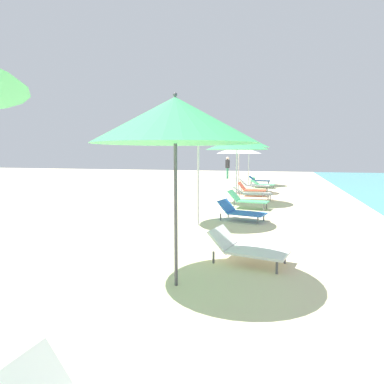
# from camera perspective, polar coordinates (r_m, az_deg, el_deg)

# --- Properties ---
(umbrella_third) EXTENTS (2.33, 2.33, 2.75)m
(umbrella_third) POSITION_cam_1_polar(r_m,az_deg,el_deg) (4.66, -2.92, 12.25)
(umbrella_third) COLOR #4C4C51
(umbrella_third) RESTS_ON ground
(lounger_third_shoreside) EXTENTS (1.44, 0.94, 0.57)m
(lounger_third_shoreside) POSITION_cam_1_polar(r_m,az_deg,el_deg) (5.93, 9.49, -9.47)
(lounger_third_shoreside) COLOR white
(lounger_third_shoreside) RESTS_ON ground
(umbrella_fourth) EXTENTS (2.08, 2.08, 2.63)m
(umbrella_fourth) POSITION_cam_1_polar(r_m,az_deg,el_deg) (8.71, 1.10, 9.71)
(umbrella_fourth) COLOR silver
(umbrella_fourth) RESTS_ON ground
(lounger_fourth_shoreside) EXTENTS (1.43, 0.94, 0.57)m
(lounger_fourth_shoreside) POSITION_cam_1_polar(r_m,az_deg,el_deg) (9.62, 8.46, -3.31)
(lounger_fourth_shoreside) COLOR blue
(lounger_fourth_shoreside) RESTS_ON ground
(umbrella_fifth) EXTENTS (2.39, 2.39, 2.57)m
(umbrella_fifth) POSITION_cam_1_polar(r_m,az_deg,el_deg) (12.70, 7.79, 8.22)
(umbrella_fifth) COLOR silver
(umbrella_fifth) RESTS_ON ground
(lounger_fifth_shoreside) EXTENTS (1.71, 0.95, 0.58)m
(lounger_fifth_shoreside) POSITION_cam_1_polar(r_m,az_deg,el_deg) (13.90, 10.26, -0.13)
(lounger_fifth_shoreside) COLOR white
(lounger_fifth_shoreside) RESTS_ON ground
(lounger_fifth_inland) EXTENTS (1.45, 0.76, 0.64)m
(lounger_fifth_inland) POSITION_cam_1_polar(r_m,az_deg,el_deg) (11.67, 9.53, -1.34)
(lounger_fifth_inland) COLOR #4CA572
(lounger_fifth_inland) RESTS_ON ground
(umbrella_sixth) EXTENTS (2.18, 2.18, 2.40)m
(umbrella_sixth) POSITION_cam_1_polar(r_m,az_deg,el_deg) (16.26, 8.11, 7.31)
(umbrella_sixth) COLOR silver
(umbrella_sixth) RESTS_ON ground
(lounger_sixth_shoreside) EXTENTS (1.56, 0.69, 0.65)m
(lounger_sixth_shoreside) POSITION_cam_1_polar(r_m,az_deg,el_deg) (17.46, 10.56, 1.26)
(lounger_sixth_shoreside) COLOR white
(lounger_sixth_shoreside) RESTS_ON ground
(lounger_sixth_inland) EXTENTS (1.25, 0.68, 0.65)m
(lounger_sixth_inland) POSITION_cam_1_polar(r_m,az_deg,el_deg) (15.25, 10.18, 0.54)
(lounger_sixth_inland) COLOR #D8593F
(lounger_sixth_inland) RESTS_ON ground
(umbrella_farthest) EXTENTS (2.48, 2.48, 2.94)m
(umbrella_farthest) POSITION_cam_1_polar(r_m,az_deg,el_deg) (20.26, 9.87, 8.40)
(umbrella_farthest) COLOR silver
(umbrella_farthest) RESTS_ON ground
(lounger_farthest_shoreside) EXTENTS (1.31, 0.69, 0.55)m
(lounger_farthest_shoreside) POSITION_cam_1_polar(r_m,az_deg,el_deg) (21.16, 11.53, 2.03)
(lounger_farthest_shoreside) COLOR blue
(lounger_farthest_shoreside) RESTS_ON ground
(lounger_farthest_inland) EXTENTS (1.38, 0.79, 0.45)m
(lounger_farthest_inland) POSITION_cam_1_polar(r_m,az_deg,el_deg) (19.13, 12.10, 1.39)
(lounger_farthest_inland) COLOR #4CA572
(lounger_farthest_inland) RESTS_ON ground
(person_walking_near) EXTENTS (0.29, 0.40, 1.71)m
(person_walking_near) POSITION_cam_1_polar(r_m,az_deg,el_deg) (25.90, 6.17, 4.60)
(person_walking_near) COLOR #3F9972
(person_walking_near) RESTS_ON ground
(beach_ball) EXTENTS (0.29, 0.29, 0.29)m
(beach_ball) POSITION_cam_1_polar(r_m,az_deg,el_deg) (24.14, 10.55, 2.25)
(beach_ball) COLOR #3FB266
(beach_ball) RESTS_ON ground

